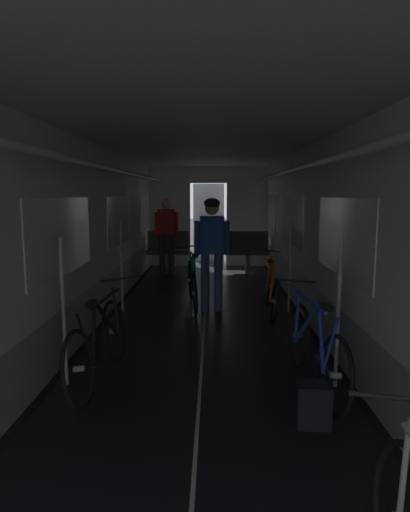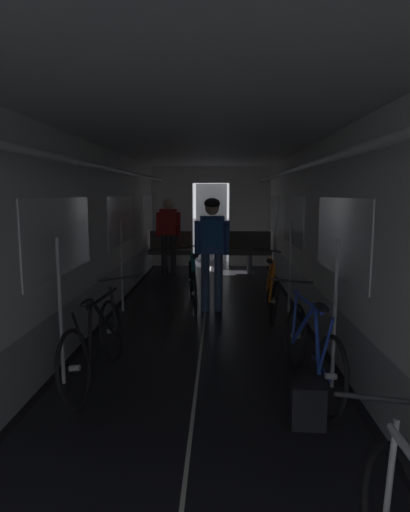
# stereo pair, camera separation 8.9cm
# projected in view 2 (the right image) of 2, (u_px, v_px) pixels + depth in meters

# --- Properties ---
(train_car_shell) EXTENTS (3.14, 12.34, 2.57)m
(train_car_shell) POSITION_uv_depth(u_px,v_px,m) (202.00, 201.00, 5.40)
(train_car_shell) COLOR black
(train_car_shell) RESTS_ON ground
(bench_seat_far_left) EXTENTS (0.98, 0.51, 0.95)m
(bench_seat_far_left) POSITION_uv_depth(u_px,v_px,m) (170.00, 248.00, 10.02)
(bench_seat_far_left) COLOR gray
(bench_seat_far_left) RESTS_ON ground
(bench_seat_far_right) EXTENTS (0.98, 0.51, 0.95)m
(bench_seat_far_right) POSITION_uv_depth(u_px,v_px,m) (249.00, 248.00, 9.96)
(bench_seat_far_right) COLOR gray
(bench_seat_far_right) RESTS_ON ground
(bicycle_blue) EXTENTS (0.47, 1.69, 0.95)m
(bicycle_blue) POSITION_uv_depth(u_px,v_px,m) (311.00, 349.00, 4.03)
(bicycle_blue) COLOR black
(bicycle_blue) RESTS_ON ground
(bicycle_orange) EXTENTS (0.44, 1.69, 0.95)m
(bicycle_orange) POSITION_uv_depth(u_px,v_px,m) (272.00, 290.00, 6.47)
(bicycle_orange) COLOR black
(bicycle_orange) RESTS_ON ground
(bicycle_black) EXTENTS (0.47, 1.70, 0.96)m
(bicycle_black) POSITION_uv_depth(u_px,v_px,m) (96.00, 343.00, 4.20)
(bicycle_black) COLOR black
(bicycle_black) RESTS_ON ground
(person_cyclist_aisle) EXTENTS (0.54, 0.40, 1.73)m
(person_cyclist_aisle) POSITION_uv_depth(u_px,v_px,m) (212.00, 242.00, 6.59)
(person_cyclist_aisle) COLOR #384C75
(person_cyclist_aisle) RESTS_ON ground
(bicycle_teal_in_aisle) EXTENTS (0.44, 1.69, 0.94)m
(bicycle_teal_in_aisle) POSITION_uv_depth(u_px,v_px,m) (193.00, 283.00, 6.96)
(bicycle_teal_in_aisle) COLOR black
(bicycle_teal_in_aisle) RESTS_ON ground
(person_standing_near_bench) EXTENTS (0.53, 0.23, 1.69)m
(person_standing_near_bench) POSITION_uv_depth(u_px,v_px,m) (168.00, 231.00, 9.59)
(person_standing_near_bench) COLOR #2D2D33
(person_standing_near_bench) RESTS_ON ground
(backpack_on_floor) EXTENTS (0.27, 0.21, 0.34)m
(backpack_on_floor) POSITION_uv_depth(u_px,v_px,m) (308.00, 405.00, 3.40)
(backpack_on_floor) COLOR black
(backpack_on_floor) RESTS_ON ground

